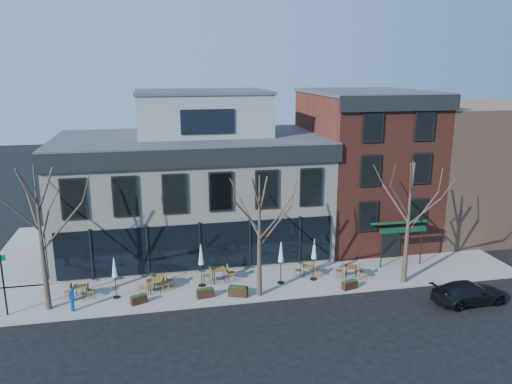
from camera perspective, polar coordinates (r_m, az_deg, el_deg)
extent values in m
plane|color=black|center=(32.35, -6.38, -9.37)|extent=(120.00, 120.00, 0.00)
cube|color=gray|center=(30.81, 0.14, -10.37)|extent=(33.50, 4.70, 0.15)
cube|color=gray|center=(38.79, -24.17, -6.39)|extent=(4.50, 12.00, 0.15)
cube|color=beige|center=(35.78, -7.33, -0.30)|extent=(18.00, 10.00, 8.00)
cube|color=#47474C|center=(34.99, -7.54, 6.13)|extent=(18.30, 10.30, 0.30)
cube|color=black|center=(30.03, -6.75, 3.87)|extent=(18.30, 0.25, 1.10)
cube|color=black|center=(35.59, -22.36, 4.51)|extent=(0.25, 10.30, 1.10)
cube|color=black|center=(31.59, -6.46, -6.25)|extent=(17.20, 0.12, 3.00)
cube|color=black|center=(35.91, -21.69, -4.66)|extent=(0.12, 7.50, 3.00)
cube|color=gray|center=(35.89, -6.14, 8.87)|extent=(9.00, 6.50, 3.00)
cube|color=maroon|center=(38.61, 12.22, 2.85)|extent=(8.00, 10.00, 11.00)
cube|color=#47474C|center=(37.94, 12.66, 11.09)|extent=(8.20, 10.20, 0.25)
cube|color=black|center=(33.37, 16.25, 9.72)|extent=(8.20, 0.25, 1.00)
cube|color=#0C371F|center=(34.14, 15.93, -3.37)|extent=(3.20, 1.66, 0.67)
cube|color=black|center=(35.33, 15.15, -5.55)|extent=(1.40, 0.10, 2.50)
cube|color=#8C664C|center=(44.49, 23.54, 2.80)|extent=(12.00, 12.00, 10.00)
cone|color=#382B21|center=(28.42, -23.34, -5.00)|extent=(0.34, 0.34, 7.92)
cylinder|color=#382B21|center=(28.22, -21.25, -3.70)|extent=(2.23, 0.50, 2.48)
cylinder|color=#382B21|center=(29.12, -24.04, -2.49)|extent=(1.03, 2.05, 2.14)
cylinder|color=#382B21|center=(27.89, -25.46, -2.25)|extent=(1.80, 0.75, 2.21)
cylinder|color=#382B21|center=(27.15, -22.99, -3.74)|extent=(1.03, 2.04, 2.28)
cone|color=#382B21|center=(27.83, 0.38, -5.14)|extent=(0.34, 0.34, 7.04)
cylinder|color=#382B21|center=(28.02, 2.22, -3.92)|extent=(2.00, 0.46, 2.21)
cylinder|color=#382B21|center=(28.26, -0.78, -2.88)|extent=(0.93, 1.84, 1.91)
cylinder|color=#382B21|center=(27.00, -1.04, -2.69)|extent=(1.61, 0.68, 1.97)
cylinder|color=#382B21|center=(26.85, 1.61, -3.99)|extent=(0.93, 1.83, 2.03)
cone|color=#382B21|center=(30.84, 16.99, -3.40)|extent=(0.34, 0.34, 7.48)
cylinder|color=#382B21|center=(31.32, 18.53, -2.22)|extent=(2.12, 0.48, 2.35)
cylinder|color=#382B21|center=(31.14, 15.64, -1.26)|extent=(0.98, 1.94, 2.03)
cylinder|color=#382B21|center=(29.83, 16.11, -1.01)|extent=(1.71, 0.71, 2.09)
cylinder|color=#382B21|center=(30.04, 18.65, -2.22)|extent=(0.98, 1.94, 2.16)
cylinder|color=black|center=(29.40, -26.88, -9.47)|extent=(0.10, 0.10, 3.40)
cube|color=#005926|center=(28.87, -27.21, -6.73)|extent=(0.50, 0.04, 0.30)
imported|color=black|center=(30.74, 23.17, -10.54)|extent=(4.33, 1.96, 1.23)
cylinder|color=#0E3AB6|center=(29.01, -20.24, -12.01)|extent=(0.20, 0.20, 0.70)
cube|color=#0E3AB6|center=(28.76, -20.34, -10.93)|extent=(0.23, 0.19, 0.50)
cone|color=#0E3AB6|center=(28.63, -20.40, -10.38)|extent=(0.26, 0.26, 0.12)
cube|color=brown|center=(30.19, -19.56, -10.15)|extent=(0.77, 0.77, 0.04)
cylinder|color=black|center=(30.18, -20.15, -10.96)|extent=(0.04, 0.04, 0.70)
cylinder|color=black|center=(30.03, -19.14, -11.00)|extent=(0.04, 0.04, 0.70)
cylinder|color=black|center=(30.65, -19.87, -10.54)|extent=(0.04, 0.04, 0.70)
cylinder|color=black|center=(30.50, -18.87, -10.57)|extent=(0.04, 0.04, 0.70)
cube|color=brown|center=(30.31, -11.06, -9.46)|extent=(0.72, 0.72, 0.04)
cylinder|color=black|center=(30.23, -11.57, -10.30)|extent=(0.04, 0.04, 0.70)
cylinder|color=black|center=(30.20, -10.53, -10.27)|extent=(0.04, 0.04, 0.70)
cylinder|color=black|center=(30.72, -11.52, -9.88)|extent=(0.04, 0.04, 0.70)
cylinder|color=black|center=(30.69, -10.49, -9.85)|extent=(0.04, 0.04, 0.70)
cube|color=brown|center=(29.76, -11.61, -9.89)|extent=(0.83, 0.83, 0.04)
cylinder|color=black|center=(29.61, -11.99, -10.83)|extent=(0.04, 0.04, 0.72)
cylinder|color=black|center=(29.72, -10.91, -10.68)|extent=(0.04, 0.04, 0.72)
cylinder|color=black|center=(30.12, -12.22, -10.40)|extent=(0.04, 0.04, 0.72)
cylinder|color=black|center=(30.22, -11.16, -10.26)|extent=(0.04, 0.04, 0.72)
cube|color=brown|center=(30.52, -4.29, -8.79)|extent=(0.83, 0.83, 0.05)
cylinder|color=black|center=(30.35, -4.77, -9.81)|extent=(0.05, 0.05, 0.82)
cylinder|color=black|center=(30.45, -3.57, -9.71)|extent=(0.05, 0.05, 0.82)
cylinder|color=black|center=(30.93, -4.97, -9.34)|extent=(0.05, 0.05, 0.82)
cylinder|color=black|center=(31.03, -3.78, -9.24)|extent=(0.05, 0.05, 0.82)
cube|color=brown|center=(31.41, 5.96, -8.47)|extent=(0.80, 0.80, 0.04)
cylinder|color=black|center=(31.30, 5.47, -9.22)|extent=(0.04, 0.04, 0.66)
cylinder|color=black|center=(31.31, 6.43, -9.23)|extent=(0.04, 0.04, 0.66)
cylinder|color=black|center=(31.77, 5.47, -8.85)|extent=(0.04, 0.04, 0.66)
cylinder|color=black|center=(31.78, 6.41, -8.87)|extent=(0.04, 0.04, 0.66)
cube|color=brown|center=(31.45, 10.83, -8.41)|extent=(0.95, 0.95, 0.04)
cylinder|color=black|center=(31.31, 10.27, -9.27)|extent=(0.04, 0.04, 0.77)
cylinder|color=black|center=(31.35, 11.38, -9.30)|extent=(0.04, 0.04, 0.77)
cylinder|color=black|center=(31.86, 10.23, -8.85)|extent=(0.04, 0.04, 0.77)
cylinder|color=black|center=(31.90, 11.31, -8.87)|extent=(0.04, 0.04, 0.77)
cylinder|color=black|center=(29.92, -15.65, -11.50)|extent=(0.39, 0.39, 0.05)
cylinder|color=black|center=(29.53, -15.78, -9.85)|extent=(0.04, 0.04, 1.94)
cone|color=silver|center=(29.19, -15.89, -8.26)|extent=(0.32, 0.32, 1.15)
cylinder|color=black|center=(30.44, -6.21, -10.56)|extent=(0.42, 0.42, 0.06)
cylinder|color=black|center=(30.02, -6.26, -8.78)|extent=(0.05, 0.05, 2.11)
cone|color=beige|center=(29.66, -6.31, -7.07)|extent=(0.35, 0.35, 1.25)
cylinder|color=black|center=(30.67, 2.83, -10.30)|extent=(0.42, 0.42, 0.06)
cylinder|color=black|center=(30.26, 2.85, -8.53)|extent=(0.05, 0.05, 2.11)
cone|color=white|center=(29.90, 2.87, -6.83)|extent=(0.35, 0.35, 1.25)
cylinder|color=black|center=(31.29, 6.57, -9.86)|extent=(0.42, 0.42, 0.06)
cylinder|color=black|center=(30.89, 6.62, -8.13)|extent=(0.05, 0.05, 2.10)
cone|color=beige|center=(30.54, 6.68, -6.47)|extent=(0.34, 0.34, 1.24)
cube|color=black|center=(28.87, -13.25, -11.89)|extent=(0.96, 0.65, 0.44)
cube|color=#1E3314|center=(28.76, -13.27, -11.46)|extent=(0.85, 0.55, 0.07)
cube|color=#321B10|center=(28.95, -5.83, -11.45)|extent=(1.00, 0.51, 0.48)
cube|color=#1E3314|center=(28.84, -5.84, -10.98)|extent=(0.90, 0.42, 0.08)
cube|color=black|center=(28.95, -2.07, -11.31)|extent=(1.17, 0.82, 0.54)
cube|color=#1E3314|center=(28.83, -2.07, -10.78)|extent=(1.03, 0.70, 0.09)
cube|color=black|center=(30.31, 10.65, -10.42)|extent=(1.00, 0.60, 0.47)
cube|color=#1E3314|center=(30.21, 10.67, -9.99)|extent=(0.89, 0.51, 0.07)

